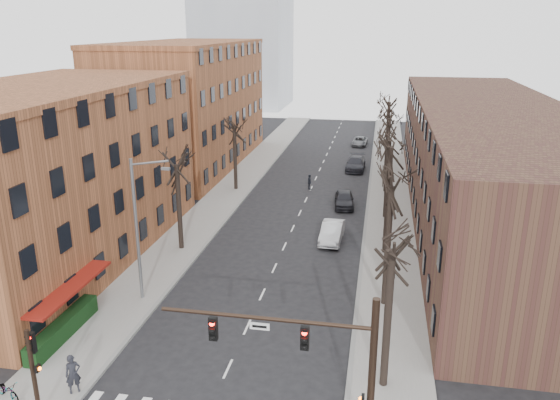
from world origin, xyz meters
The scene contains 25 objects.
sidewalk_left centered at (-8.00, 35.00, 0.07)m, with size 4.00×90.00×0.15m, color gray.
sidewalk_right centered at (8.00, 35.00, 0.07)m, with size 4.00×90.00×0.15m, color gray.
building_left_near centered at (-16.00, 15.00, 6.00)m, with size 12.00×26.00×12.00m, color brown.
building_left_far centered at (-16.00, 44.00, 7.00)m, with size 12.00×28.00×14.00m, color brown.
building_right centered at (16.00, 30.00, 5.00)m, with size 12.00×50.00×10.00m, color #482F21.
awning_left centered at (-9.40, 6.00, 0.00)m, with size 1.20×7.00×0.15m, color maroon.
hedge centered at (-9.50, 5.00, 0.65)m, with size 0.80×6.00×1.00m, color black.
tree_right_a centered at (7.60, 4.00, 0.00)m, with size 5.20×5.20×10.00m, color black, non-canonical shape.
tree_right_b centered at (7.60, 12.00, 0.00)m, with size 5.20×5.20×10.80m, color black, non-canonical shape.
tree_right_c centered at (7.60, 20.00, 0.00)m, with size 5.20×5.20×11.60m, color black, non-canonical shape.
tree_right_d centered at (7.60, 28.00, 0.00)m, with size 5.20×5.20×10.00m, color black, non-canonical shape.
tree_right_e centered at (7.60, 36.00, 0.00)m, with size 5.20×5.20×10.80m, color black, non-canonical shape.
tree_right_f centered at (7.60, 44.00, 0.00)m, with size 5.20×5.20×11.60m, color black, non-canonical shape.
tree_left_a centered at (-7.60, 18.00, 0.00)m, with size 5.20×5.20×9.50m, color black, non-canonical shape.
tree_left_b centered at (-7.60, 34.00, 0.00)m, with size 5.20×5.20×9.50m, color black, non-canonical shape.
signal_mast_arm centered at (5.45, -1.00, 4.40)m, with size 8.14×0.30×7.20m.
signal_pole_left centered at (-6.99, -0.95, 2.61)m, with size 0.47×0.44×4.40m.
streetlight centered at (-7.03, 10.00, 5.01)m, with size 2.45×0.22×9.03m.
silver_sedan centered at (3.49, 21.83, 0.75)m, with size 1.59×4.55×1.50m, color #B1B5B8.
parked_car_near centered at (3.80, 30.61, 0.75)m, with size 1.76×4.38×1.49m, color black.
parked_car_mid centered at (4.14, 44.50, 0.75)m, with size 2.11×5.19×1.51m, color black.
parked_car_far centered at (4.01, 58.42, 0.60)m, with size 1.99×4.33×1.20m, color #56595D.
pedestrian_a centered at (-6.40, 0.82, 1.10)m, with size 0.69×0.45×1.90m, color black.
pedestrian_crossing centered at (-0.13, 35.50, 0.80)m, with size 0.94×0.39×1.61m, color black.
bicycle centered at (-9.13, -0.17, 0.59)m, with size 0.59×1.68×0.88m, color gray.
Camera 1 is at (6.81, -18.36, 16.30)m, focal length 35.00 mm.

